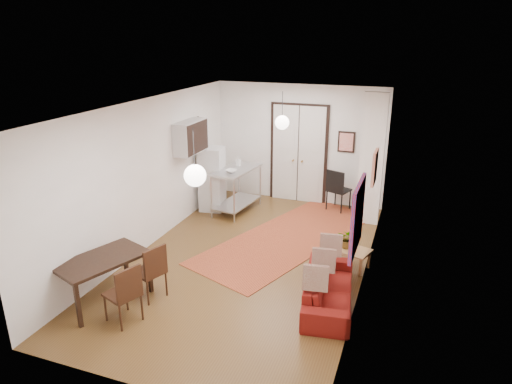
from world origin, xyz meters
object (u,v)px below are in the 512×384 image
(sofa, at_px, (329,288))
(fridge, at_px, (212,179))
(kitchen_counter, at_px, (236,183))
(dining_table, at_px, (102,263))
(dining_chair_near, at_px, (151,264))
(black_side_chair, at_px, (340,185))
(coffee_table, at_px, (347,250))
(dining_chair_far, at_px, (125,285))

(sofa, height_order, fridge, fridge)
(kitchen_counter, bearing_deg, dining_table, -89.19)
(sofa, xyz_separation_m, fridge, (-3.44, 3.08, 0.50))
(fridge, bearing_deg, sofa, -49.82)
(kitchen_counter, height_order, dining_chair_near, kitchen_counter)
(fridge, relative_size, dining_chair_near, 1.65)
(dining_table, bearing_deg, black_side_chair, 62.47)
(dining_table, relative_size, dining_chair_near, 1.66)
(fridge, bearing_deg, coffee_table, -34.72)
(dining_chair_far, bearing_deg, dining_table, -92.70)
(kitchen_counter, bearing_deg, dining_chair_far, -81.30)
(dining_chair_near, bearing_deg, sofa, 124.52)
(coffee_table, bearing_deg, dining_chair_near, -144.61)
(sofa, xyz_separation_m, dining_chair_near, (-2.75, -0.69, 0.27))
(fridge, xyz_separation_m, black_side_chair, (2.85, 1.10, -0.17))
(dining_chair_far, xyz_separation_m, black_side_chair, (2.17, 5.56, 0.06))
(black_side_chair, bearing_deg, dining_table, 82.76)
(dining_chair_near, height_order, dining_chair_far, same)
(coffee_table, distance_m, kitchen_counter, 3.48)
(sofa, bearing_deg, dining_table, 100.59)
(sofa, bearing_deg, dining_chair_far, 108.71)
(sofa, bearing_deg, fridge, 40.18)
(dining_table, bearing_deg, dining_chair_near, 36.40)
(coffee_table, xyz_separation_m, dining_chair_far, (-2.82, -2.70, 0.22))
(dining_table, distance_m, black_side_chair, 5.99)
(coffee_table, bearing_deg, dining_chair_far, -136.20)
(coffee_table, bearing_deg, sofa, -92.70)
(sofa, distance_m, dining_table, 3.56)
(sofa, height_order, dining_chair_near, dining_chair_near)
(kitchen_counter, height_order, dining_chair_far, kitchen_counter)
(fridge, relative_size, dining_table, 0.99)
(dining_chair_near, xyz_separation_m, dining_chair_far, (0.00, -0.70, 0.00))
(kitchen_counter, xyz_separation_m, black_side_chair, (2.27, 1.01, -0.11))
(dining_table, distance_m, dining_chair_near, 0.76)
(sofa, distance_m, black_side_chair, 4.23)
(fridge, bearing_deg, dining_chair_far, -89.27)
(dining_table, distance_m, dining_chair_far, 0.67)
(coffee_table, bearing_deg, black_side_chair, 102.75)
(dining_table, bearing_deg, sofa, 18.59)
(dining_chair_far, height_order, black_side_chair, black_side_chair)
(coffee_table, xyz_separation_m, dining_chair_near, (-2.82, -2.00, 0.22))
(kitchen_counter, bearing_deg, coffee_table, -25.05)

